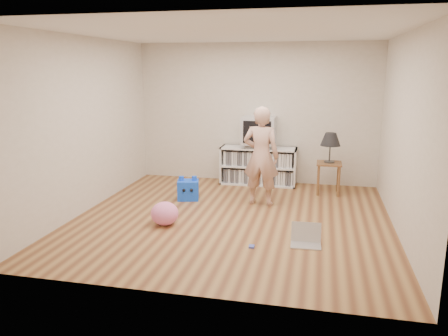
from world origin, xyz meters
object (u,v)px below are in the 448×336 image
object	(u,v)px
dvd_deck	(259,146)
laptop	(306,239)
crt_tv	(259,130)
side_table	(329,170)
plush_pink	(165,213)
plush_blue	(188,190)
person	(261,156)
table_lamp	(330,140)
media_unit	(258,166)

from	to	relation	value
dvd_deck	laptop	size ratio (longest dim) A/B	1.18
dvd_deck	crt_tv	xyz separation A→B (m)	(0.00, -0.00, 0.29)
side_table	plush_pink	distance (m)	3.08
plush_blue	plush_pink	size ratio (longest dim) A/B	1.04
laptop	plush_pink	distance (m)	1.97
person	plush_blue	bearing A→B (deg)	5.85
dvd_deck	side_table	xyz separation A→B (m)	(1.28, -0.37, -0.32)
dvd_deck	side_table	world-z (taller)	dvd_deck
side_table	table_lamp	bearing A→B (deg)	180.00
person	plush_pink	distance (m)	1.81
laptop	plush_pink	bearing A→B (deg)	169.68
laptop	crt_tv	bearing A→B (deg)	107.51
media_unit	laptop	world-z (taller)	media_unit
media_unit	table_lamp	distance (m)	1.46
media_unit	side_table	bearing A→B (deg)	-16.78
person	plush_blue	distance (m)	1.35
dvd_deck	person	world-z (taller)	person
crt_tv	side_table	world-z (taller)	crt_tv
person	table_lamp	bearing A→B (deg)	-135.52
side_table	person	size ratio (longest dim) A/B	0.35
media_unit	laptop	bearing A→B (deg)	-70.18
plush_blue	media_unit	bearing A→B (deg)	37.96
table_lamp	dvd_deck	bearing A→B (deg)	163.86
person	laptop	bearing A→B (deg)	122.77
side_table	person	xyz separation A→B (m)	(-1.07, -0.87, 0.37)
media_unit	dvd_deck	bearing A→B (deg)	-90.00
side_table	plush_blue	bearing A→B (deg)	-158.80
plush_blue	laptop	bearing A→B (deg)	-50.88
person	plush_pink	xyz separation A→B (m)	(-1.17, -1.23, -0.62)
person	plush_blue	world-z (taller)	person
table_lamp	plush_blue	size ratio (longest dim) A/B	1.29
crt_tv	laptop	world-z (taller)	crt_tv
dvd_deck	laptop	bearing A→B (deg)	-70.07
media_unit	dvd_deck	size ratio (longest dim) A/B	3.11
person	laptop	size ratio (longest dim) A/B	4.13
dvd_deck	plush_pink	xyz separation A→B (m)	(-0.96, -2.47, -0.57)
side_table	plush_blue	world-z (taller)	side_table
crt_tv	person	size ratio (longest dim) A/B	0.38
dvd_deck	crt_tv	world-z (taller)	crt_tv
media_unit	side_table	size ratio (longest dim) A/B	2.55
laptop	side_table	bearing A→B (deg)	80.72
plush_blue	plush_pink	world-z (taller)	plush_blue
crt_tv	table_lamp	size ratio (longest dim) A/B	1.17
dvd_deck	crt_tv	distance (m)	0.29
person	side_table	bearing A→B (deg)	-135.52
side_table	laptop	world-z (taller)	side_table
side_table	table_lamp	xyz separation A→B (m)	(-0.00, 0.00, 0.53)
media_unit	dvd_deck	world-z (taller)	dvd_deck
media_unit	plush_pink	size ratio (longest dim) A/B	3.65
dvd_deck	plush_pink	distance (m)	2.71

